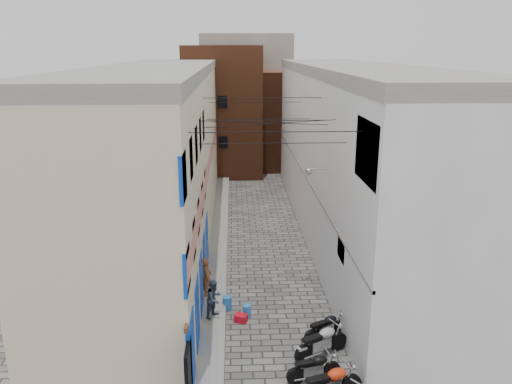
{
  "coord_description": "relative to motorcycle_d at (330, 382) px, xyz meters",
  "views": [
    {
      "loc": [
        -1.22,
        -12.09,
        9.8
      ],
      "look_at": [
        -0.15,
        11.41,
        3.0
      ],
      "focal_mm": 35.0,
      "sensor_mm": 36.0,
      "label": 1
    }
  ],
  "objects": [
    {
      "name": "plinth",
      "position": [
        -3.49,
        13.01,
        -0.48
      ],
      "size": [
        0.9,
        26.0,
        0.25
      ],
      "primitive_type": "cube",
      "color": "gray",
      "rests_on": "ground"
    },
    {
      "name": "building_left",
      "position": [
        -6.42,
        12.96,
        3.89
      ],
      "size": [
        5.1,
        27.0,
        9.0
      ],
      "color": "beige",
      "rests_on": "ground"
    },
    {
      "name": "building_right",
      "position": [
        3.56,
        13.01,
        3.9
      ],
      "size": [
        5.94,
        26.0,
        9.0
      ],
      "color": "silver",
      "rests_on": "ground"
    },
    {
      "name": "building_far_brick_left",
      "position": [
        -3.44,
        28.01,
        4.39
      ],
      "size": [
        6.0,
        6.0,
        10.0
      ],
      "primitive_type": "cube",
      "color": "brown",
      "rests_on": "ground"
    },
    {
      "name": "building_far_brick_right",
      "position": [
        1.56,
        30.01,
        3.39
      ],
      "size": [
        5.0,
        6.0,
        8.0
      ],
      "primitive_type": "cube",
      "color": "brown",
      "rests_on": "ground"
    },
    {
      "name": "building_far_concrete",
      "position": [
        -1.44,
        34.01,
        4.89
      ],
      "size": [
        8.0,
        5.0,
        11.0
      ],
      "primitive_type": "cube",
      "color": "gray",
      "rests_on": "ground"
    },
    {
      "name": "far_shopfront",
      "position": [
        -1.44,
        25.21,
        0.59
      ],
      "size": [
        2.0,
        0.3,
        2.4
      ],
      "primitive_type": "cube",
      "color": "black",
      "rests_on": "ground"
    },
    {
      "name": "overhead_wires",
      "position": [
        -1.44,
        7.66,
        6.52
      ],
      "size": [
        5.8,
        13.02,
        1.32
      ],
      "color": "black",
      "rests_on": "ground"
    },
    {
      "name": "motorcycle_d",
      "position": [
        0.0,
        0.0,
        0.0
      ],
      "size": [
        2.2,
        1.3,
        1.21
      ],
      "primitive_type": null,
      "rotation": [
        0.0,
        0.0,
        -1.24
      ],
      "color": "red",
      "rests_on": "ground"
    },
    {
      "name": "motorcycle_e",
      "position": [
        -0.3,
        0.9,
        -0.1
      ],
      "size": [
        1.82,
        0.92,
        1.01
      ],
      "primitive_type": null,
      "rotation": [
        0.0,
        0.0,
        -1.35
      ],
      "color": "black",
      "rests_on": "ground"
    },
    {
      "name": "motorcycle_f",
      "position": [
        0.14,
        2.14,
        -0.01
      ],
      "size": [
        2.13,
        1.53,
        1.19
      ],
      "primitive_type": null,
      "rotation": [
        0.0,
        0.0,
        -1.09
      ],
      "color": "#AAA9AE",
      "rests_on": "ground"
    },
    {
      "name": "motorcycle_g",
      "position": [
        0.46,
        3.12,
        -0.09
      ],
      "size": [
        1.86,
        1.36,
        1.04
      ],
      "primitive_type": null,
      "rotation": [
        0.0,
        0.0,
        -1.08
      ],
      "color": "black",
      "rests_on": "ground"
    },
    {
      "name": "person_a",
      "position": [
        -3.79,
        6.15,
        0.43
      ],
      "size": [
        0.38,
        0.58,
        1.58
      ],
      "primitive_type": "imported",
      "rotation": [
        0.0,
        0.0,
        1.56
      ],
      "color": "brown",
      "rests_on": "plinth"
    },
    {
      "name": "person_b",
      "position": [
        -3.44,
        4.42,
        0.37
      ],
      "size": [
        0.87,
        0.9,
        1.46
      ],
      "primitive_type": "imported",
      "rotation": [
        0.0,
        0.0,
        0.93
      ],
      "color": "#353D4F",
      "rests_on": "plinth"
    },
    {
      "name": "water_jug_near",
      "position": [
        -2.23,
        4.78,
        -0.37
      ],
      "size": [
        0.39,
        0.39,
        0.48
      ],
      "primitive_type": "cylinder",
      "rotation": [
        0.0,
        0.0,
        -0.33
      ],
      "color": "#2B7CD9",
      "rests_on": "ground"
    },
    {
      "name": "water_jug_far",
      "position": [
        -2.99,
        5.37,
        -0.34
      ],
      "size": [
        0.45,
        0.45,
        0.54
      ],
      "primitive_type": "cylinder",
      "rotation": [
        0.0,
        0.0,
        -0.36
      ],
      "color": "blue",
      "rests_on": "ground"
    },
    {
      "name": "red_crate",
      "position": [
        -2.47,
        4.44,
        -0.47
      ],
      "size": [
        0.55,
        0.49,
        0.28
      ],
      "primitive_type": "cube",
      "rotation": [
        0.0,
        0.0,
        -0.39
      ],
      "color": "red",
      "rests_on": "ground"
    }
  ]
}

